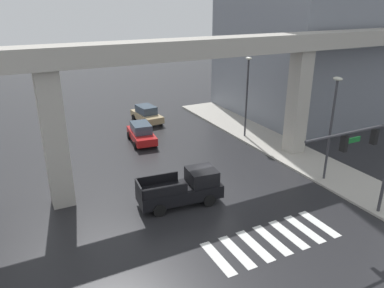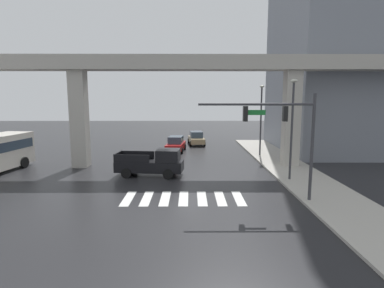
{
  "view_description": "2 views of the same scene",
  "coord_description": "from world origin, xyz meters",
  "px_view_note": "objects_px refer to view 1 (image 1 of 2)",
  "views": [
    {
      "loc": [
        -11.16,
        -18.1,
        11.8
      ],
      "look_at": [
        -0.49,
        2.98,
        2.6
      ],
      "focal_mm": 34.93,
      "sensor_mm": 36.0,
      "label": 1
    },
    {
      "loc": [
        0.4,
        -23.25,
        5.91
      ],
      "look_at": [
        0.55,
        2.33,
        2.17
      ],
      "focal_mm": 29.13,
      "sensor_mm": 36.0,
      "label": 2
    }
  ],
  "objects_px": {
    "sedan_tan": "(147,114)",
    "street_lamp_near_corner": "(332,118)",
    "pickup_truck": "(184,188)",
    "street_lamp_mid_block": "(247,88)",
    "sedan_red": "(141,133)",
    "traffic_signal_mast": "(370,149)"
  },
  "relations": [
    {
      "from": "sedan_tan",
      "to": "street_lamp_near_corner",
      "type": "height_order",
      "value": "street_lamp_near_corner"
    },
    {
      "from": "pickup_truck",
      "to": "street_lamp_mid_block",
      "type": "bearing_deg",
      "value": 38.91
    },
    {
      "from": "sedan_red",
      "to": "traffic_signal_mast",
      "type": "relative_size",
      "value": 0.69
    },
    {
      "from": "sedan_red",
      "to": "street_lamp_mid_block",
      "type": "bearing_deg",
      "value": -19.19
    },
    {
      "from": "pickup_truck",
      "to": "traffic_signal_mast",
      "type": "height_order",
      "value": "traffic_signal_mast"
    },
    {
      "from": "street_lamp_near_corner",
      "to": "pickup_truck",
      "type": "bearing_deg",
      "value": 170.8
    },
    {
      "from": "sedan_tan",
      "to": "street_lamp_near_corner",
      "type": "distance_m",
      "value": 19.41
    },
    {
      "from": "sedan_tan",
      "to": "traffic_signal_mast",
      "type": "distance_m",
      "value": 23.27
    },
    {
      "from": "pickup_truck",
      "to": "street_lamp_mid_block",
      "type": "height_order",
      "value": "street_lamp_mid_block"
    },
    {
      "from": "pickup_truck",
      "to": "sedan_tan",
      "type": "bearing_deg",
      "value": 77.53
    },
    {
      "from": "sedan_red",
      "to": "sedan_tan",
      "type": "bearing_deg",
      "value": 65.09
    },
    {
      "from": "pickup_truck",
      "to": "street_lamp_mid_block",
      "type": "xyz_separation_m",
      "value": [
        10.0,
        8.07,
        3.57
      ]
    },
    {
      "from": "sedan_red",
      "to": "street_lamp_near_corner",
      "type": "height_order",
      "value": "street_lamp_near_corner"
    },
    {
      "from": "sedan_tan",
      "to": "street_lamp_near_corner",
      "type": "relative_size",
      "value": 0.61
    },
    {
      "from": "street_lamp_mid_block",
      "to": "pickup_truck",
      "type": "bearing_deg",
      "value": -141.09
    },
    {
      "from": "sedan_red",
      "to": "traffic_signal_mast",
      "type": "height_order",
      "value": "traffic_signal_mast"
    },
    {
      "from": "pickup_truck",
      "to": "sedan_red",
      "type": "distance_m",
      "value": 11.2
    },
    {
      "from": "sedan_red",
      "to": "pickup_truck",
      "type": "bearing_deg",
      "value": -96.15
    },
    {
      "from": "street_lamp_mid_block",
      "to": "street_lamp_near_corner",
      "type": "bearing_deg",
      "value": -90.0
    },
    {
      "from": "sedan_red",
      "to": "street_lamp_mid_block",
      "type": "xyz_separation_m",
      "value": [
        8.8,
        -3.06,
        3.7
      ]
    },
    {
      "from": "sedan_red",
      "to": "street_lamp_near_corner",
      "type": "relative_size",
      "value": 0.62
    },
    {
      "from": "sedan_tan",
      "to": "sedan_red",
      "type": "xyz_separation_m",
      "value": [
        -2.41,
        -5.19,
        0.0
      ]
    }
  ]
}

